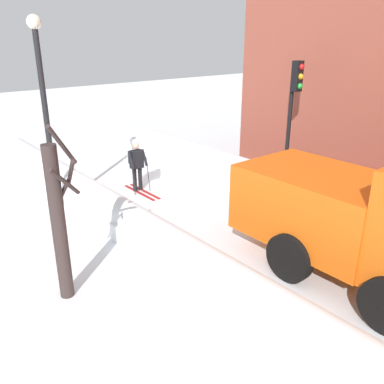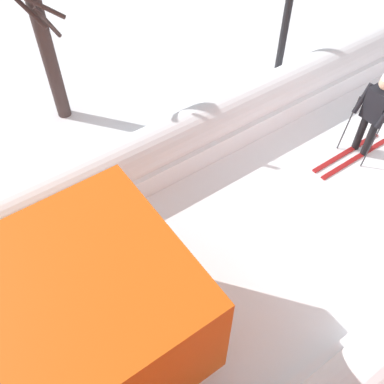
{
  "view_description": "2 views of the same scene",
  "coord_description": "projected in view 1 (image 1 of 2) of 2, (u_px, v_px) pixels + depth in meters",
  "views": [
    {
      "loc": [
        7.49,
        11.01,
        5.07
      ],
      "look_at": [
        0.86,
        2.89,
        1.02
      ],
      "focal_mm": 38.28,
      "sensor_mm": 36.0,
      "label": 1
    },
    {
      "loc": [
        -2.66,
        5.89,
        6.11
      ],
      "look_at": [
        0.92,
        3.34,
        0.96
      ],
      "focal_mm": 41.31,
      "sensor_mm": 36.0,
      "label": 2
    }
  ],
  "objects": [
    {
      "name": "traffic_light_pole",
      "position": [
        294.0,
        104.0,
        12.65
      ],
      "size": [
        0.28,
        0.42,
        4.33
      ],
      "color": "black",
      "rests_on": "ground"
    },
    {
      "name": "street_lamp",
      "position": [
        43.0,
        94.0,
        11.54
      ],
      "size": [
        0.4,
        0.4,
        5.57
      ],
      "color": "black",
      "rests_on": "ground"
    },
    {
      "name": "skier",
      "position": [
        137.0,
        163.0,
        13.84
      ],
      "size": [
        0.62,
        1.8,
        1.81
      ],
      "color": "black",
      "rests_on": "ground"
    },
    {
      "name": "bare_tree_near",
      "position": [
        59.0,
        220.0,
        7.9
      ],
      "size": [
        0.75,
        0.95,
        3.69
      ],
      "color": "#392D2B",
      "rests_on": "ground"
    },
    {
      "name": "plow_truck",
      "position": [
        372.0,
        222.0,
        8.39
      ],
      "size": [
        3.2,
        5.98,
        3.12
      ],
      "color": "orange",
      "rests_on": "ground"
    }
  ]
}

